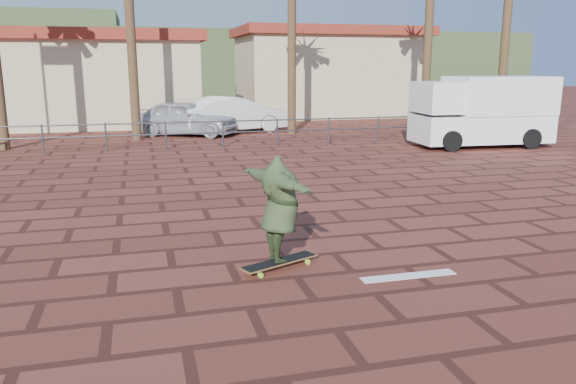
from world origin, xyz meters
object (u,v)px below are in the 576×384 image
Objects in this scene: longboard at (280,262)px; campervan at (483,110)px; car_silver at (185,118)px; skateboarder at (279,209)px; car_white at (233,115)px.

campervan is at bearing 21.94° from longboard.
car_silver reaches higher than longboard.
campervan is at bearing -59.27° from skateboarder.
campervan is 1.14× the size of car_silver.
car_white is (2.12, 0.50, 0.05)m from car_silver.
longboard is 16.46m from car_silver.
campervan is at bearing -145.48° from car_white.
longboard is at bearing 156.34° from car_white.
car_white is at bearing 144.27° from campervan.
skateboarder is 0.44× the size of car_silver.
campervan reaches higher than longboard.
campervan is 10.37m from car_white.
skateboarder is 16.45m from car_silver.
skateboarder is at bearing -152.03° from car_silver.
car_white is (-8.06, 6.51, -0.53)m from campervan.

